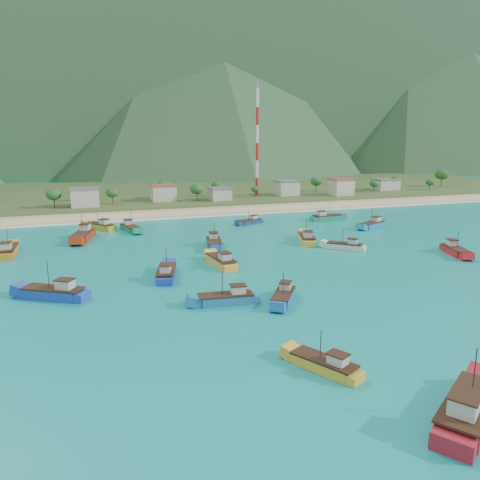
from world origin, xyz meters
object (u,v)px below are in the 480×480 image
object	(u,v)px
boat_6	(227,299)
boat_1	(373,225)
boat_25	(131,229)
boat_5	(84,236)
boat_13	(8,251)
boat_11	(345,247)
boat_18	(307,239)
boat_19	(100,227)
boat_22	(221,262)
radio_tower	(257,143)
boat_8	(284,297)
boat_21	(55,294)
boat_2	(214,244)
boat_4	(325,366)
boat_12	(468,412)
boat_23	(327,218)
boat_20	(167,274)
boat_14	(455,251)
boat_17	(250,222)

from	to	relation	value
boat_6	boat_1	bearing A→B (deg)	-45.80
boat_25	boat_6	bearing A→B (deg)	84.96
boat_5	boat_13	bearing A→B (deg)	49.26
boat_11	boat_18	distance (m)	11.10
boat_19	boat_22	world-z (taller)	boat_22
boat_11	boat_5	bearing A→B (deg)	105.96
radio_tower	boat_6	distance (m)	133.54
boat_8	boat_21	xyz separation A→B (m)	(-35.08, 13.27, 0.24)
boat_2	boat_18	xyz separation A→B (m)	(23.60, -2.43, -0.01)
radio_tower	boat_19	distance (m)	87.13
boat_2	boat_4	bearing A→B (deg)	96.92
boat_12	boat_2	bearing A→B (deg)	148.46
boat_12	boat_4	bearing A→B (deg)	177.23
boat_21	boat_5	bearing A→B (deg)	25.19
boat_11	boat_4	bearing A→B (deg)	-169.48
boat_19	boat_23	world-z (taller)	boat_23
boat_25	boat_20	bearing A→B (deg)	79.68
boat_13	boat_18	bearing A→B (deg)	-7.27
boat_2	boat_12	distance (m)	76.08
boat_4	boat_5	bearing A→B (deg)	78.77
boat_11	boat_21	world-z (taller)	boat_21
boat_23	boat_19	bearing A→B (deg)	-100.48
boat_4	boat_22	size ratio (longest dim) A/B	0.82
boat_14	boat_23	size ratio (longest dim) A/B	0.97
boat_8	boat_12	distance (m)	35.82
radio_tower	boat_20	world-z (taller)	radio_tower
boat_8	boat_14	world-z (taller)	boat_14
boat_11	boat_23	world-z (taller)	boat_23
boat_8	boat_13	world-z (taller)	boat_13
boat_6	boat_19	size ratio (longest dim) A/B	0.99
boat_2	boat_4	distance (m)	63.27
boat_13	boat_22	world-z (taller)	boat_13
boat_19	boat_2	bearing A→B (deg)	-89.49
boat_22	boat_21	bearing A→B (deg)	-167.43
boat_11	boat_12	world-z (taller)	boat_12
boat_11	boat_22	size ratio (longest dim) A/B	0.77
boat_8	boat_6	bearing A→B (deg)	23.04
boat_17	boat_19	distance (m)	44.46
boat_1	boat_20	xyz separation A→B (m)	(-66.28, -30.19, 0.02)
boat_1	boat_8	size ratio (longest dim) A/B	1.19
radio_tower	boat_21	distance (m)	136.22
boat_14	boat_18	distance (m)	34.24
boat_20	boat_22	world-z (taller)	boat_22
boat_6	boat_13	distance (m)	59.32
boat_1	boat_13	xyz separation A→B (m)	(-96.80, -0.96, 0.08)
boat_12	boat_25	world-z (taller)	boat_12
boat_19	boat_22	xyz separation A→B (m)	(21.72, -49.20, 0.03)
boat_2	boat_11	size ratio (longest dim) A/B	1.34
boat_19	boat_25	xyz separation A→B (m)	(8.00, -5.86, -0.02)
boat_17	boat_4	bearing A→B (deg)	142.42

